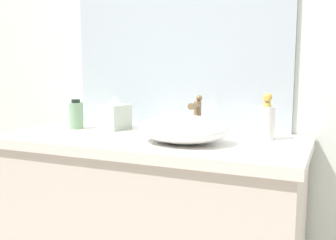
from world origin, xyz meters
name	(u,v)px	position (x,y,z in m)	size (l,w,h in m)	color
bathroom_wall_rear	(202,33)	(0.00, 0.73, 1.30)	(6.00, 0.06, 2.60)	silver
vanity_counter	(152,229)	(-0.11, 0.39, 0.42)	(1.30, 0.59, 0.85)	beige
sink_basin	(183,129)	(0.06, 0.33, 0.90)	(0.37, 0.29, 0.11)	white
faucet	(197,113)	(0.06, 0.49, 0.94)	(0.03, 0.12, 0.18)	brown
soap_dispenser	(267,120)	(0.36, 0.52, 0.93)	(0.07, 0.07, 0.19)	silver
lotion_bottle	(76,115)	(-0.53, 0.44, 0.91)	(0.07, 0.07, 0.14)	#7DA67E
tissue_box	(115,115)	(-0.36, 0.51, 0.91)	(0.15, 0.15, 0.16)	#B7C2B4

